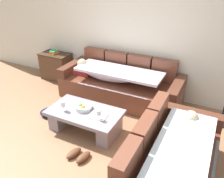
# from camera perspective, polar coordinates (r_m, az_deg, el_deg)

# --- Properties ---
(ground_plane) EXTENTS (14.00, 14.00, 0.00)m
(ground_plane) POSITION_cam_1_polar(r_m,az_deg,el_deg) (3.74, -8.16, -13.76)
(ground_plane) COLOR #896143
(back_wall) EXTENTS (9.00, 0.10, 2.70)m
(back_wall) POSITION_cam_1_polar(r_m,az_deg,el_deg) (4.84, 5.47, 14.38)
(back_wall) COLOR silver
(back_wall) RESTS_ON ground_plane
(couch_along_wall) EXTENTS (2.43, 0.92, 0.88)m
(couch_along_wall) POSITION_cam_1_polar(r_m,az_deg,el_deg) (4.76, 1.67, 1.16)
(couch_along_wall) COLOR brown
(couch_along_wall) RESTS_ON ground_plane
(couch_near_window) EXTENTS (0.92, 1.99, 0.88)m
(couch_near_window) POSITION_cam_1_polar(r_m,az_deg,el_deg) (3.04, 14.29, -17.60)
(couch_near_window) COLOR brown
(couch_near_window) RESTS_ON ground_plane
(coffee_table) EXTENTS (1.20, 0.68, 0.38)m
(coffee_table) POSITION_cam_1_polar(r_m,az_deg,el_deg) (3.91, -6.61, -7.10)
(coffee_table) COLOR gray
(coffee_table) RESTS_ON ground_plane
(fruit_bowl) EXTENTS (0.28, 0.28, 0.10)m
(fruit_bowl) POSITION_cam_1_polar(r_m,az_deg,el_deg) (3.86, -7.05, -4.38)
(fruit_bowl) COLOR silver
(fruit_bowl) RESTS_ON coffee_table
(wine_glass_near_left) EXTENTS (0.07, 0.07, 0.17)m
(wine_glass_near_left) POSITION_cam_1_polar(r_m,az_deg,el_deg) (3.84, -11.88, -3.69)
(wine_glass_near_left) COLOR silver
(wine_glass_near_left) RESTS_ON coffee_table
(wine_glass_near_right) EXTENTS (0.07, 0.07, 0.17)m
(wine_glass_near_right) POSITION_cam_1_polar(r_m,az_deg,el_deg) (3.55, -3.26, -5.87)
(wine_glass_near_right) COLOR silver
(wine_glass_near_right) RESTS_ON coffee_table
(open_magazine) EXTENTS (0.29, 0.22, 0.01)m
(open_magazine) POSITION_cam_1_polar(r_m,az_deg,el_deg) (3.69, -3.46, -6.53)
(open_magazine) COLOR white
(open_magazine) RESTS_ON coffee_table
(side_cabinet) EXTENTS (0.72, 0.44, 0.64)m
(side_cabinet) POSITION_cam_1_polar(r_m,az_deg,el_deg) (5.83, -13.43, 5.43)
(side_cabinet) COLOR #4E321F
(side_cabinet) RESTS_ON ground_plane
(book_stack_on_cabinet) EXTENTS (0.17, 0.22, 0.07)m
(book_stack_on_cabinet) POSITION_cam_1_polar(r_m,az_deg,el_deg) (5.71, -13.99, 8.76)
(book_stack_on_cabinet) COLOR gold
(book_stack_on_cabinet) RESTS_ON side_cabinet
(pair_of_shoes) EXTENTS (0.34, 0.30, 0.09)m
(pair_of_shoes) POSITION_cam_1_polar(r_m,az_deg,el_deg) (3.53, -8.20, -15.71)
(pair_of_shoes) COLOR #59331E
(pair_of_shoes) RESTS_ON ground_plane
(crumpled_garment) EXTENTS (0.50, 0.46, 0.12)m
(crumpled_garment) POSITION_cam_1_polar(r_m,az_deg,el_deg) (4.50, -14.68, -5.49)
(crumpled_garment) COLOR #191933
(crumpled_garment) RESTS_ON ground_plane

